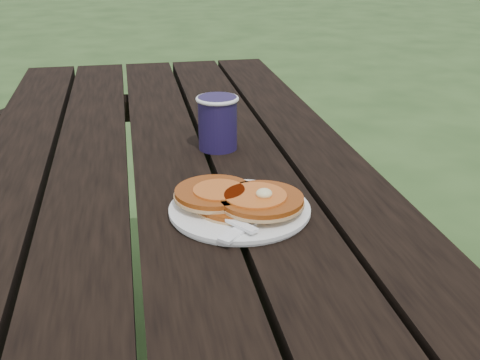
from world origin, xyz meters
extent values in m
cube|color=black|center=(0.00, 0.00, 0.73)|extent=(0.75, 1.80, 0.04)
cube|color=black|center=(0.55, 0.00, 0.43)|extent=(0.25, 1.80, 0.04)
cylinder|color=white|center=(0.09, -0.24, 0.76)|extent=(0.26, 0.26, 0.01)
cylinder|color=#954010|center=(0.09, -0.24, 0.77)|extent=(0.13, 0.13, 0.01)
cylinder|color=#954010|center=(0.05, -0.22, 0.78)|extent=(0.13, 0.13, 0.01)
cylinder|color=#954010|center=(0.12, -0.26, 0.78)|extent=(0.13, 0.13, 0.01)
cylinder|color=#B04F19|center=(0.11, -0.26, 0.79)|extent=(0.10, 0.10, 0.00)
ellipsoid|color=#F4E59E|center=(0.13, -0.26, 0.79)|extent=(0.03, 0.03, 0.02)
cube|color=white|center=(0.11, -0.29, 0.76)|extent=(0.14, 0.14, 0.00)
cylinder|color=#1C133C|center=(0.10, 0.06, 0.80)|extent=(0.08, 0.08, 0.11)
torus|color=white|center=(0.10, 0.06, 0.85)|extent=(0.09, 0.09, 0.01)
cylinder|color=black|center=(0.10, 0.06, 0.85)|extent=(0.07, 0.07, 0.01)
camera|label=1|loc=(-0.07, -1.08, 1.17)|focal=45.00mm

